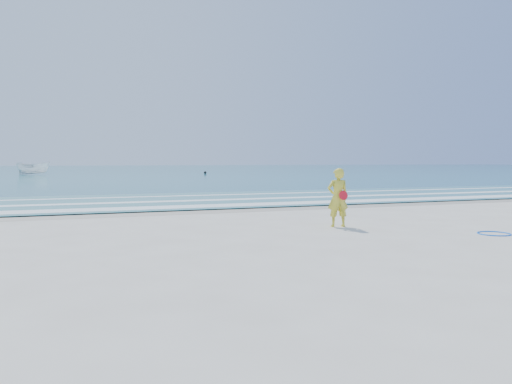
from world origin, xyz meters
name	(u,v)px	position (x,y,z in m)	size (l,w,h in m)	color
ground	(322,249)	(0.00, 0.00, 0.00)	(400.00, 400.00, 0.00)	silver
wet_sand	(210,210)	(0.00, 9.00, 0.00)	(400.00, 2.40, 0.00)	#B2A893
ocean	(91,170)	(0.00, 105.00, 0.02)	(400.00, 190.00, 0.04)	#19727F
shallow	(182,200)	(0.00, 14.00, 0.04)	(400.00, 10.00, 0.01)	#59B7AD
foam_near	(201,206)	(0.00, 10.30, 0.05)	(400.00, 1.40, 0.01)	white
foam_mid	(186,201)	(0.00, 13.20, 0.05)	(400.00, 0.90, 0.01)	white
foam_far	(172,196)	(0.00, 16.50, 0.05)	(400.00, 0.60, 0.01)	white
hoop	(494,234)	(5.22, 0.31, 0.01)	(0.82, 0.82, 0.03)	#0E6EFF
boat	(33,168)	(-9.27, 64.26, 0.94)	(1.76, 4.67, 1.80)	white
buoy	(205,173)	(13.52, 60.00, 0.24)	(0.39, 0.39, 0.39)	black
woman	(338,198)	(2.15, 3.04, 0.85)	(0.69, 0.52, 1.70)	yellow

